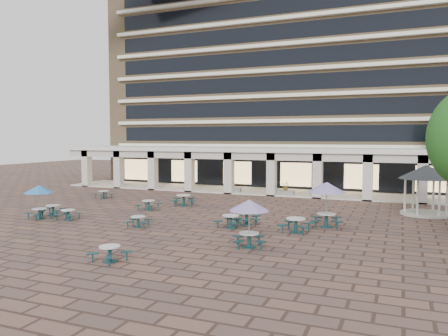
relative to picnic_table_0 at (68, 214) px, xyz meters
The scene contains 19 objects.
ground 8.04m from the picnic_table_0, 30.41° to the left, with size 120.00×120.00×0.00m, color brown.
apartment_building 32.70m from the picnic_table_0, 76.80° to the left, with size 40.00×15.50×25.20m.
retail_arcade 20.26m from the picnic_table_0, 69.83° to the left, with size 42.00×6.60×4.40m.
picnic_table_0 is the anchor object (origin of this frame).
picnic_table_1 10.95m from the picnic_table_0, 39.28° to the right, with size 1.74×1.74×0.69m.
picnic_table_2 5.53m from the picnic_table_0, ahead, with size 1.73×1.73×0.66m.
picnic_table_3 10.89m from the picnic_table_0, ahead, with size 1.92×1.92×0.77m.
picnic_table_4 2.55m from the picnic_table_0, 168.85° to the right, with size 1.93×1.93×2.22m.
picnic_table_5 2.29m from the picnic_table_0, 157.09° to the left, with size 1.91×1.91×0.73m.
picnic_table_6 13.57m from the picnic_table_0, ahead, with size 2.03×2.03×2.35m.
picnic_table_7 11.69m from the picnic_table_0, 14.57° to the left, with size 2.05×2.05×0.78m.
picnic_table_8 10.04m from the picnic_table_0, 114.72° to the left, with size 1.87×1.87×0.68m.
picnic_table_9 6.04m from the picnic_table_0, 63.00° to the left, with size 1.66×1.66×0.72m.
picnic_table_10 14.75m from the picnic_table_0, ahead, with size 1.92×1.92×0.82m.
picnic_table_11 16.60m from the picnic_table_0, 14.01° to the left, with size 2.35×2.35×2.71m.
picnic_table_12 9.19m from the picnic_table_0, 62.48° to the left, with size 2.37×2.37×0.87m.
gazebo 24.41m from the picnic_table_0, 26.70° to the left, with size 3.71×3.71×3.45m.
planter_left 17.70m from the picnic_table_0, 73.46° to the left, with size 1.50×0.68×1.22m.
planter_right 19.84m from the picnic_table_0, 58.78° to the left, with size 1.50×0.88×1.36m.
Camera 1 is at (13.15, -26.34, 5.38)m, focal length 35.00 mm.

